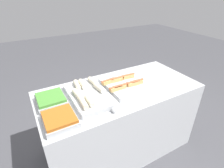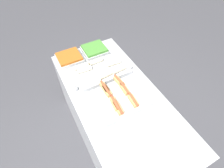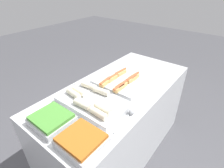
# 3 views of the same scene
# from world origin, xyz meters

# --- Properties ---
(ground_plane) EXTENTS (12.00, 12.00, 0.00)m
(ground_plane) POSITION_xyz_m (0.00, 0.00, 0.00)
(ground_plane) COLOR #4C4C51
(counter) EXTENTS (1.67, 0.78, 0.87)m
(counter) POSITION_xyz_m (0.00, 0.00, 0.43)
(counter) COLOR silver
(counter) RESTS_ON ground_plane
(tray_hotdogs) EXTENTS (0.42, 0.47, 0.10)m
(tray_hotdogs) POSITION_xyz_m (0.05, -0.00, 0.90)
(tray_hotdogs) COLOR silver
(tray_hotdogs) RESTS_ON counter
(tray_wraps) EXTENTS (0.34, 0.56, 0.10)m
(tray_wraps) POSITION_xyz_m (-0.35, 0.00, 0.90)
(tray_wraps) COLOR silver
(tray_wraps) RESTS_ON counter
(tray_side_front) EXTENTS (0.25, 0.27, 0.07)m
(tray_side_front) POSITION_xyz_m (-0.67, -0.22, 0.90)
(tray_side_front) COLOR silver
(tray_side_front) RESTS_ON counter
(tray_side_back) EXTENTS (0.25, 0.27, 0.07)m
(tray_side_back) POSITION_xyz_m (-0.67, 0.08, 0.90)
(tray_side_back) COLOR silver
(tray_side_back) RESTS_ON counter
(serving_spoon_near) EXTENTS (0.26, 0.04, 0.04)m
(serving_spoon_near) POSITION_xyz_m (-0.27, -0.31, 0.89)
(serving_spoon_near) COLOR #B2B5BA
(serving_spoon_near) RESTS_ON counter
(serving_spoon_far) EXTENTS (0.25, 0.04, 0.04)m
(serving_spoon_far) POSITION_xyz_m (-0.28, 0.31, 0.89)
(serving_spoon_far) COLOR #B2B5BA
(serving_spoon_far) RESTS_ON counter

